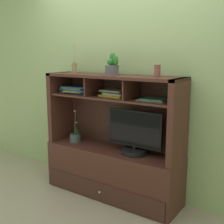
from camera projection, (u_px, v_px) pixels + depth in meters
name	position (u px, v px, depth m)	size (l,w,h in m)	color
floor_plane	(112.00, 195.00, 3.36)	(6.00, 6.00, 0.02)	#A59486
back_wall	(125.00, 70.00, 3.29)	(6.00, 0.02, 2.80)	#9EB37D
media_console	(112.00, 159.00, 3.28)	(1.57, 0.47, 1.36)	#49241D
tv_monitor	(135.00, 136.00, 3.06)	(0.62, 0.27, 0.46)	black
potted_orchid	(75.00, 138.00, 3.53)	(0.15, 0.15, 0.38)	#445054
magazine_stack_left	(154.00, 99.00, 2.90)	(0.29, 0.25, 0.02)	slate
magazine_stack_centre	(77.00, 90.00, 3.43)	(0.40, 0.27, 0.08)	navy
magazine_stack_right	(115.00, 93.00, 3.16)	(0.35, 0.25, 0.07)	gold
diffuser_bottle	(74.00, 68.00, 3.36)	(0.06, 0.06, 0.32)	#8F7951
potted_succulent	(112.00, 67.00, 3.09)	(0.16, 0.16, 0.23)	#524E55
ceramic_vase	(157.00, 71.00, 2.82)	(0.06, 0.06, 0.12)	brown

